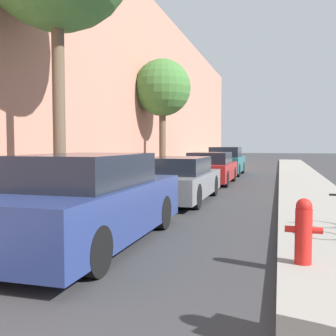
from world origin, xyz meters
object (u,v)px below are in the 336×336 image
parked_car_grey (179,180)px  street_tree_far (162,89)px  parked_car_red (211,169)px  parked_car_navy (90,202)px  fire_hydrant (304,230)px  parked_car_teal (226,162)px

parked_car_grey → street_tree_far: size_ratio=0.85×
parked_car_grey → parked_car_red: size_ratio=1.08×
parked_car_navy → parked_car_red: 10.34m
parked_car_grey → fire_hydrant: (3.07, -5.71, -0.06)m
parked_car_navy → parked_car_red: (0.20, 10.34, -0.08)m
parked_car_red → fire_hydrant: size_ratio=4.86×
parked_car_teal → street_tree_far: size_ratio=0.78×
parked_car_red → parked_car_teal: parked_car_teal is taller
parked_car_red → parked_car_teal: (-0.01, 4.89, 0.08)m
parked_car_red → parked_car_navy: bearing=-91.1°
parked_car_grey → parked_car_teal: bearing=89.8°
parked_car_teal → fire_hydrant: 16.05m
parked_car_red → street_tree_far: 4.06m
parked_car_teal → street_tree_far: 6.01m
parked_car_navy → parked_car_red: parked_car_navy is taller
parked_car_grey → fire_hydrant: bearing=-61.7°
fire_hydrant → parked_car_teal: bearing=100.9°
parked_car_navy → fire_hydrant: bearing=-9.2°
parked_car_red → street_tree_far: (-2.19, 0.39, 3.40)m
parked_car_red → street_tree_far: bearing=170.0°
street_tree_far → parked_car_grey: bearing=-68.8°
parked_car_grey → street_tree_far: 6.85m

